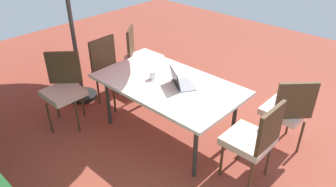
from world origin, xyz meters
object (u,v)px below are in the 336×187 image
chair_northeast (64,87)px  cup (153,75)px  laptop (181,82)px  chair_southeast (140,54)px  chair_west (254,138)px  chair_southwest (287,109)px  chair_east (111,69)px  dining_table (168,87)px

chair_northeast → cup: chair_northeast is taller
laptop → chair_southeast: bearing=8.0°
chair_southeast → chair_west: bearing=-145.1°
chair_northeast → chair_southwest: (-2.39, -1.48, 0.00)m
chair_east → chair_southwest: 2.47m
chair_east → chair_southwest: same height
laptop → cup: (0.37, 0.10, 0.00)m
dining_table → chair_east: size_ratio=1.82×
chair_east → chair_southeast: 0.65m
chair_northeast → cup: 1.22m
chair_east → chair_west: bearing=-92.7°
chair_southwest → cup: size_ratio=9.43×
chair_west → chair_southwest: size_ratio=1.00×
dining_table → laptop: size_ratio=4.43×
cup → dining_table: bearing=-164.7°
chair_southwest → dining_table: bearing=-13.7°
chair_northeast → chair_southwest: bearing=-13.9°
chair_west → laptop: 1.06m
dining_table → cup: 0.24m
dining_table → cup: bearing=15.3°
dining_table → chair_southeast: 1.39m
chair_east → laptop: bearing=-91.4°
dining_table → chair_northeast: chair_northeast is taller
chair_southeast → laptop: bearing=-154.1°
chair_southwest → laptop: chair_southwest is taller
chair_southeast → chair_northeast: same height
chair_east → chair_southwest: size_ratio=1.00×
chair_northeast → dining_table: bearing=-14.0°
laptop → cup: bearing=47.6°
dining_table → chair_east: 1.17m
chair_east → chair_northeast: same height
chair_east → laptop: 1.34m
chair_northeast → chair_southeast: bearing=45.4°
chair_west → cup: size_ratio=9.43×
dining_table → chair_southwest: 1.43m
laptop → chair_southwest: bearing=-113.6°
chair_east → dining_table: bearing=-93.4°
chair_southeast → chair_northeast: bearing=141.4°
chair_northeast → laptop: 1.58m
chair_west → laptop: (1.03, -0.04, 0.25)m
laptop → dining_table: bearing=47.7°
chair_east → chair_west: size_ratio=1.00×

